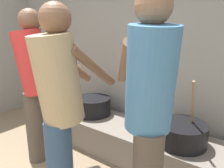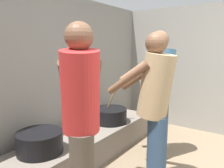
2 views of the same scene
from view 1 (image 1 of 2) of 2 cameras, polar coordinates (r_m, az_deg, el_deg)
block_enclosure_rear at (r=2.79m, az=5.77°, el=7.13°), size 4.95×0.20×2.15m
hearth_ledge at (r=2.49m, az=4.79°, el=-15.50°), size 2.68×0.60×0.35m
cooking_pot_main at (r=2.12m, az=18.94°, el=-12.99°), size 0.49×0.49×0.66m
cooking_pot_secondary at (r=2.73m, az=-5.50°, el=-6.15°), size 0.48×0.48×0.23m
cook_in_blue_shirt at (r=1.29m, az=10.49°, el=-6.25°), size 0.67×0.73×1.65m
cook_in_red_shirt at (r=2.26m, az=-21.10°, el=1.42°), size 0.71×0.69×1.64m
cook_in_tan_shirt at (r=1.50m, az=-14.61°, el=-5.02°), size 0.35×0.67×1.60m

